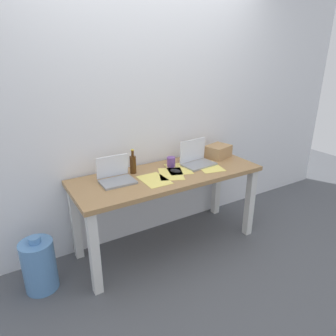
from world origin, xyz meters
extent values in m
plane|color=#515459|center=(0.00, 0.00, 0.00)|extent=(8.00, 8.00, 0.00)
cube|color=white|center=(0.00, 0.38, 1.30)|extent=(5.20, 0.08, 2.60)
cube|color=#A37A4C|center=(0.00, 0.00, 0.74)|extent=(1.73, 0.64, 0.04)
cube|color=silver|center=(-0.80, -0.26, 0.36)|extent=(0.07, 0.07, 0.72)
cube|color=silver|center=(0.80, -0.26, 0.36)|extent=(0.07, 0.07, 0.72)
cube|color=silver|center=(-0.80, 0.26, 0.36)|extent=(0.07, 0.07, 0.72)
cube|color=silver|center=(0.80, 0.26, 0.36)|extent=(0.07, 0.07, 0.72)
cube|color=gray|center=(-0.47, 0.03, 0.76)|extent=(0.28, 0.21, 0.02)
cube|color=white|center=(-0.47, 0.14, 0.87)|extent=(0.28, 0.04, 0.19)
cube|color=gray|center=(0.36, 0.01, 0.76)|extent=(0.33, 0.22, 0.02)
cube|color=white|center=(0.35, 0.11, 0.88)|extent=(0.31, 0.05, 0.22)
cylinder|color=#47280F|center=(-0.27, 0.17, 0.83)|extent=(0.06, 0.06, 0.16)
cylinder|color=#47280F|center=(-0.27, 0.17, 0.94)|extent=(0.02, 0.02, 0.06)
cylinder|color=gold|center=(-0.27, 0.17, 0.97)|extent=(0.03, 0.03, 0.01)
ellipsoid|color=black|center=(0.06, -0.02, 0.77)|extent=(0.10, 0.12, 0.03)
cube|color=tan|center=(0.68, 0.12, 0.82)|extent=(0.28, 0.25, 0.12)
cylinder|color=#724799|center=(0.11, 0.13, 0.80)|extent=(0.08, 0.08, 0.09)
cube|color=#F4E06B|center=(0.01, -0.03, 0.76)|extent=(0.31, 0.36, 0.00)
cube|color=#F4E06B|center=(0.14, 0.04, 0.76)|extent=(0.29, 0.35, 0.00)
cube|color=#F4E06B|center=(0.42, -0.06, 0.76)|extent=(0.27, 0.33, 0.00)
cube|color=#F4E06B|center=(-0.18, -0.07, 0.76)|extent=(0.21, 0.30, 0.00)
cylinder|color=#598CC6|center=(-1.17, 0.01, 0.21)|extent=(0.26, 0.26, 0.42)
cylinder|color=#598CC6|center=(-1.17, 0.01, 0.45)|extent=(0.09, 0.09, 0.05)
camera|label=1|loc=(-1.31, -2.18, 1.79)|focal=32.59mm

